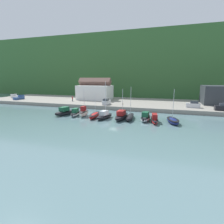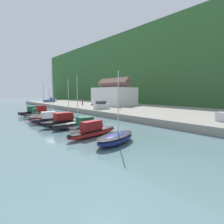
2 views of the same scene
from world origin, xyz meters
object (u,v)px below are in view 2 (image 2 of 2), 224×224
moored_boat_7 (86,127)px  moored_boat_4 (50,119)px  parked_car_0 (102,106)px  dog_on_quay (120,109)px  moored_boat_6 (75,124)px  moored_boat_5 (65,122)px  moored_boat_8 (93,131)px  person_on_quay (82,102)px  moored_boat_2 (43,114)px  pickup_truck_0 (50,100)px  moored_boat_3 (48,118)px  pickup_truck_1 (53,100)px  moored_boat_1 (39,114)px  moored_boat_0 (34,112)px  moored_boat_9 (116,138)px

moored_boat_7 → moored_boat_4: bearing=-170.4°
parked_car_0 → dog_on_quay: (5.84, 1.13, -0.46)m
moored_boat_6 → dog_on_quay: bearing=106.5°
moored_boat_5 → moored_boat_8: moored_boat_5 is taller
person_on_quay → parked_car_0: bearing=-13.6°
moored_boat_2 → pickup_truck_0: bearing=155.2°
moored_boat_2 → moored_boat_4: size_ratio=0.79×
moored_boat_3 → moored_boat_7: moored_boat_3 is taller
pickup_truck_1 → pickup_truck_0: bearing=-121.6°
moored_boat_6 → moored_boat_7: moored_boat_6 is taller
pickup_truck_0 → moored_boat_7: bearing=-19.2°
moored_boat_8 → parked_car_0: 23.81m
moored_boat_5 → pickup_truck_0: (-51.36, 17.81, 1.20)m
moored_boat_5 → parked_car_0: (-9.62, 15.20, 1.30)m
pickup_truck_0 → parked_car_0: bearing=-5.7°
moored_boat_1 → person_on_quay: bearing=111.6°
moored_boat_0 → person_on_quay: bearing=128.3°
moored_boat_9 → person_on_quay: moored_boat_9 is taller
parked_car_0 → moored_boat_6: bearing=-49.2°
moored_boat_3 → moored_boat_0: bearing=171.6°
moored_boat_5 → pickup_truck_1: 61.67m
moored_boat_3 → moored_boat_6: moored_boat_6 is taller
moored_boat_7 → pickup_truck_1: (-63.96, 21.50, 1.24)m
moored_boat_6 → parked_car_0: moored_boat_6 is taller
moored_boat_8 → moored_boat_0: bearing=170.5°
moored_boat_0 → moored_boat_9: (30.08, -0.56, -0.23)m
moored_boat_6 → moored_boat_7: (4.06, -0.44, 0.24)m
moored_boat_6 → dog_on_quay: 16.87m
pickup_truck_0 → person_on_quay: (25.78, 1.26, 0.28)m
moored_boat_2 → moored_boat_8: (19.49, -0.38, -0.37)m
parked_car_0 → moored_boat_0: bearing=-115.5°
moored_boat_4 → pickup_truck_1: 57.79m
pickup_truck_1 → moored_boat_2: bearing=-115.2°
moored_boat_6 → person_on_quay: 33.39m
moored_boat_2 → moored_boat_3: moored_boat_2 is taller
moored_boat_7 → moored_boat_3: bearing=-174.5°
moored_boat_2 → moored_boat_7: size_ratio=1.29×
moored_boat_8 → pickup_truck_1: bearing=153.6°
moored_boat_3 → parked_car_0: size_ratio=1.85×
pickup_truck_0 → dog_on_quay: pickup_truck_0 is taller
moored_boat_0 → moored_boat_3: bearing=11.5°
moored_boat_5 → pickup_truck_0: moored_boat_5 is taller
moored_boat_0 → moored_boat_3: (9.68, -0.48, -0.24)m
moored_boat_5 → moored_boat_2: bearing=-177.6°
moored_boat_3 → moored_boat_6: size_ratio=0.93×
moored_boat_2 → dog_on_quay: bearing=64.7°
person_on_quay → moored_boat_3: bearing=-46.8°
moored_boat_3 → moored_boat_8: moored_boat_3 is taller
moored_boat_2 → parked_car_0: 15.16m
moored_boat_3 → moored_boat_2: bearing=170.7°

